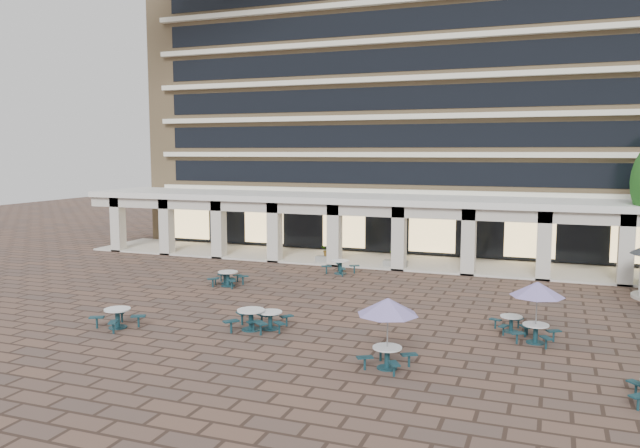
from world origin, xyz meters
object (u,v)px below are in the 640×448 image
at_px(picnic_table_2, 251,318).
at_px(planter_left, 327,255).
at_px(picnic_table_0, 118,316).
at_px(planter_right, 395,260).

xyz_separation_m(picnic_table_2, planter_left, (-2.26, 15.46, 0.05)).
bearing_deg(picnic_table_2, picnic_table_0, -169.93).
height_order(picnic_table_0, picnic_table_2, picnic_table_2).
height_order(planter_left, planter_right, planter_left).
relative_size(picnic_table_0, picnic_table_2, 1.04).
bearing_deg(picnic_table_2, planter_left, 91.05).
height_order(picnic_table_0, planter_left, planter_left).
relative_size(picnic_table_0, planter_right, 1.45).
bearing_deg(planter_left, picnic_table_2, -81.70).
relative_size(picnic_table_0, planter_left, 1.45).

